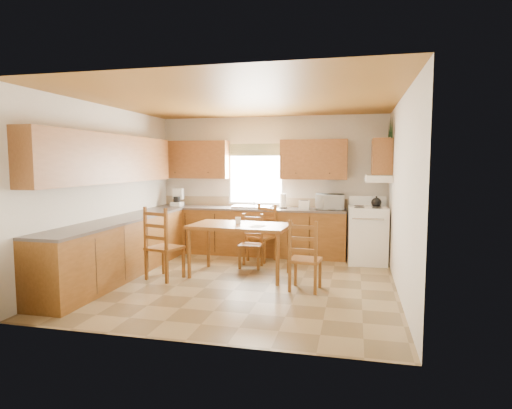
% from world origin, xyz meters
% --- Properties ---
extents(floor, '(4.50, 4.50, 0.00)m').
position_xyz_m(floor, '(0.00, 0.00, 0.00)').
color(floor, olive).
rests_on(floor, ground).
extents(ceiling, '(4.50, 4.50, 0.00)m').
position_xyz_m(ceiling, '(0.00, 0.00, 2.70)').
color(ceiling, '#966223').
rests_on(ceiling, floor).
extents(wall_left, '(4.50, 4.50, 0.00)m').
position_xyz_m(wall_left, '(-2.25, 0.00, 1.35)').
color(wall_left, silver).
rests_on(wall_left, floor).
extents(wall_right, '(4.50, 4.50, 0.00)m').
position_xyz_m(wall_right, '(2.25, 0.00, 1.35)').
color(wall_right, silver).
rests_on(wall_right, floor).
extents(wall_back, '(4.50, 4.50, 0.00)m').
position_xyz_m(wall_back, '(0.00, 2.25, 1.35)').
color(wall_back, silver).
rests_on(wall_back, floor).
extents(wall_front, '(4.50, 4.50, 0.00)m').
position_xyz_m(wall_front, '(0.00, -2.25, 1.35)').
color(wall_front, silver).
rests_on(wall_front, floor).
extents(lower_cab_back, '(3.75, 0.60, 0.88)m').
position_xyz_m(lower_cab_back, '(-0.38, 1.95, 0.44)').
color(lower_cab_back, brown).
rests_on(lower_cab_back, floor).
extents(lower_cab_left, '(0.60, 3.60, 0.88)m').
position_xyz_m(lower_cab_left, '(-1.95, -0.15, 0.44)').
color(lower_cab_left, brown).
rests_on(lower_cab_left, floor).
extents(counter_back, '(3.75, 0.63, 0.04)m').
position_xyz_m(counter_back, '(-0.38, 1.95, 0.90)').
color(counter_back, '#534944').
rests_on(counter_back, lower_cab_back).
extents(counter_left, '(0.63, 3.60, 0.04)m').
position_xyz_m(counter_left, '(-1.95, -0.15, 0.90)').
color(counter_left, '#534944').
rests_on(counter_left, lower_cab_left).
extents(backsplash, '(3.75, 0.01, 0.18)m').
position_xyz_m(backsplash, '(-0.38, 2.24, 1.01)').
color(backsplash, tan).
rests_on(backsplash, counter_back).
extents(upper_cab_back_left, '(1.41, 0.33, 0.75)m').
position_xyz_m(upper_cab_back_left, '(-1.55, 2.08, 1.85)').
color(upper_cab_back_left, brown).
rests_on(upper_cab_back_left, wall_back).
extents(upper_cab_back_right, '(1.25, 0.33, 0.75)m').
position_xyz_m(upper_cab_back_right, '(0.86, 2.08, 1.85)').
color(upper_cab_back_right, brown).
rests_on(upper_cab_back_right, wall_back).
extents(upper_cab_left, '(0.33, 3.60, 0.75)m').
position_xyz_m(upper_cab_left, '(-2.08, -0.15, 1.85)').
color(upper_cab_left, brown).
rests_on(upper_cab_left, wall_left).
extents(upper_cab_stove, '(0.33, 0.62, 0.62)m').
position_xyz_m(upper_cab_stove, '(2.08, 1.65, 1.90)').
color(upper_cab_stove, brown).
rests_on(upper_cab_stove, wall_right).
extents(range_hood, '(0.44, 0.62, 0.12)m').
position_xyz_m(range_hood, '(2.03, 1.65, 1.52)').
color(range_hood, white).
rests_on(range_hood, wall_right).
extents(window_frame, '(1.13, 0.02, 1.18)m').
position_xyz_m(window_frame, '(-0.30, 2.22, 1.55)').
color(window_frame, white).
rests_on(window_frame, wall_back).
extents(window_pane, '(1.05, 0.01, 1.10)m').
position_xyz_m(window_pane, '(-0.30, 2.21, 1.55)').
color(window_pane, white).
rests_on(window_pane, wall_back).
extents(window_valance, '(1.19, 0.01, 0.24)m').
position_xyz_m(window_valance, '(-0.30, 2.19, 2.05)').
color(window_valance, '#3F572F').
rests_on(window_valance, wall_back).
extents(sink_basin, '(0.75, 0.45, 0.04)m').
position_xyz_m(sink_basin, '(-0.30, 1.95, 0.94)').
color(sink_basin, silver).
rests_on(sink_basin, counter_back).
extents(pine_decal_a, '(0.22, 0.22, 0.36)m').
position_xyz_m(pine_decal_a, '(2.21, 1.33, 2.38)').
color(pine_decal_a, black).
rests_on(pine_decal_a, wall_right).
extents(pine_decal_b, '(0.22, 0.22, 0.36)m').
position_xyz_m(pine_decal_b, '(2.21, 1.65, 2.42)').
color(pine_decal_b, black).
rests_on(pine_decal_b, wall_right).
extents(pine_decal_c, '(0.22, 0.22, 0.36)m').
position_xyz_m(pine_decal_c, '(2.21, 1.97, 2.38)').
color(pine_decal_c, black).
rests_on(pine_decal_c, wall_right).
extents(stove, '(0.71, 0.73, 0.99)m').
position_xyz_m(stove, '(1.87, 1.69, 0.50)').
color(stove, white).
rests_on(stove, floor).
extents(coffeemaker, '(0.27, 0.30, 0.35)m').
position_xyz_m(coffeemaker, '(-1.88, 1.96, 1.10)').
color(coffeemaker, white).
rests_on(coffeemaker, counter_back).
extents(paper_towel, '(0.15, 0.15, 0.28)m').
position_xyz_m(paper_towel, '(0.29, 1.99, 1.06)').
color(paper_towel, white).
rests_on(paper_towel, counter_back).
extents(toaster, '(0.20, 0.13, 0.16)m').
position_xyz_m(toaster, '(0.71, 1.91, 1.00)').
color(toaster, white).
rests_on(toaster, counter_back).
extents(microwave, '(0.50, 0.37, 0.29)m').
position_xyz_m(microwave, '(1.18, 1.95, 1.07)').
color(microwave, white).
rests_on(microwave, counter_back).
extents(dining_table, '(1.59, 0.97, 0.82)m').
position_xyz_m(dining_table, '(-0.12, 0.35, 0.41)').
color(dining_table, brown).
rests_on(dining_table, floor).
extents(chair_near_left, '(0.58, 0.56, 1.12)m').
position_xyz_m(chair_near_left, '(-1.21, -0.10, 0.56)').
color(chair_near_left, brown).
rests_on(chair_near_left, floor).
extents(chair_near_right, '(0.46, 0.44, 1.00)m').
position_xyz_m(chair_near_right, '(0.98, -0.20, 0.50)').
color(chair_near_right, brown).
rests_on(chair_near_right, floor).
extents(chair_far_left, '(0.56, 0.55, 1.02)m').
position_xyz_m(chair_far_left, '(-0.01, 1.45, 0.51)').
color(chair_far_left, brown).
rests_on(chair_far_left, floor).
extents(chair_far_right, '(0.39, 0.37, 0.90)m').
position_xyz_m(chair_far_right, '(-0.08, 0.89, 0.45)').
color(chair_far_right, brown).
rests_on(chair_far_right, floor).
extents(table_paper, '(0.25, 0.30, 0.00)m').
position_xyz_m(table_paper, '(0.20, 0.20, 0.82)').
color(table_paper, white).
rests_on(table_paper, dining_table).
extents(table_card, '(0.09, 0.03, 0.12)m').
position_xyz_m(table_card, '(-0.16, 0.36, 0.88)').
color(table_card, white).
rests_on(table_card, dining_table).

